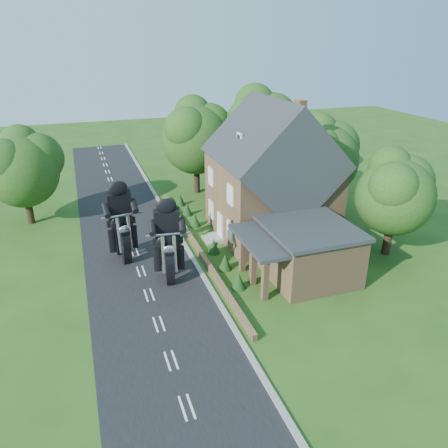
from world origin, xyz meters
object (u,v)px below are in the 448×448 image
object	(u,v)px
house	(271,179)
motorcycle_lead	(169,268)
garden_wall	(196,246)
annex	(306,250)
motorcycle_follow	(124,248)

from	to	relation	value
house	motorcycle_lead	xyz separation A→B (m)	(-8.90, -4.54, -3.52)
garden_wall	annex	bearing A→B (deg)	-46.16
annex	motorcycle_lead	world-z (taller)	annex
garden_wall	annex	xyz separation A→B (m)	(5.57, -5.80, 1.57)
garden_wall	motorcycle_follow	bearing A→B (deg)	178.51
annex	motorcycle_follow	size ratio (longest dim) A/B	3.87
garden_wall	motorcycle_lead	size ratio (longest dim) A/B	12.47
house	annex	world-z (taller)	house
annex	motorcycle_lead	bearing A→B (deg)	164.74
garden_wall	house	world-z (taller)	house
motorcycle_follow	house	bearing A→B (deg)	176.11
garden_wall	motorcycle_lead	xyz separation A→B (m)	(-2.71, -3.54, 0.62)
garden_wall	motorcycle_lead	distance (m)	4.50
garden_wall	motorcycle_lead	world-z (taller)	motorcycle_lead
annex	motorcycle_lead	size ratio (longest dim) A/B	4.00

